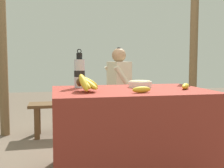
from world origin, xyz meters
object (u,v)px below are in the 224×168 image
at_px(banana_bunch_ripe, 85,82).
at_px(loose_banana_side, 185,86).
at_px(water_bottle, 79,73).
at_px(loose_banana_front, 142,90).
at_px(wooden_bench, 107,106).
at_px(support_post_near, 2,42).
at_px(banana_bunch_green, 67,98).
at_px(serving_bowl, 140,84).
at_px(seated_vendor, 116,85).
at_px(support_post_far, 194,44).

xyz_separation_m(banana_bunch_ripe, loose_banana_side, (0.79, 0.02, -0.05)).
bearing_deg(water_bottle, loose_banana_front, -48.66).
bearing_deg(wooden_bench, water_bottle, -111.92).
distance_m(loose_banana_front, support_post_near, 2.11).
xyz_separation_m(wooden_bench, banana_bunch_green, (-0.49, 0.00, 0.12)).
bearing_deg(banana_bunch_green, loose_banana_front, -74.08).
relative_size(serving_bowl, loose_banana_front, 1.30).
relative_size(loose_banana_front, seated_vendor, 0.14).
bearing_deg(water_bottle, serving_bowl, -6.41).
distance_m(banana_bunch_ripe, loose_banana_front, 0.40).
bearing_deg(banana_bunch_ripe, serving_bowl, 26.54).
relative_size(loose_banana_front, support_post_far, 0.07).
distance_m(loose_banana_front, banana_bunch_green, 1.62).
bearing_deg(seated_vendor, serving_bowl, 79.02).
distance_m(banana_bunch_green, support_post_near, 1.01).
bearing_deg(wooden_bench, support_post_far, 6.95).
relative_size(seated_vendor, support_post_far, 0.47).
height_order(wooden_bench, support_post_far, support_post_far).
bearing_deg(wooden_bench, banana_bunch_ripe, -107.02).
bearing_deg(support_post_far, loose_banana_front, -127.30).
relative_size(banana_bunch_green, support_post_near, 0.11).
bearing_deg(serving_bowl, seated_vendor, 88.07).
relative_size(banana_bunch_ripe, water_bottle, 0.86).
height_order(water_bottle, wooden_bench, water_bottle).
height_order(water_bottle, loose_banana_side, water_bottle).
height_order(loose_banana_front, support_post_near, support_post_near).
xyz_separation_m(loose_banana_front, wooden_bench, (0.05, 1.54, -0.37)).
xyz_separation_m(banana_bunch_ripe, seated_vendor, (0.53, 1.36, -0.15)).
relative_size(serving_bowl, seated_vendor, 0.18).
bearing_deg(loose_banana_side, seated_vendor, 101.18).
xyz_separation_m(seated_vendor, support_post_far, (1.14, 0.19, 0.52)).
relative_size(banana_bunch_ripe, seated_vendor, 0.26).
relative_size(loose_banana_side, support_post_far, 0.07).
distance_m(seated_vendor, support_post_far, 1.27).
distance_m(loose_banana_side, wooden_bench, 1.47).
distance_m(loose_banana_side, seated_vendor, 1.37).
bearing_deg(loose_banana_side, water_bottle, 161.01).
bearing_deg(support_post_far, serving_bowl, -132.01).
height_order(water_bottle, support_post_far, support_post_far).
xyz_separation_m(serving_bowl, support_post_near, (-1.30, 1.30, 0.41)).
xyz_separation_m(banana_bunch_ripe, banana_bunch_green, (-0.06, 1.40, -0.30)).
relative_size(banana_bunch_ripe, support_post_far, 0.12).
bearing_deg(banana_bunch_green, serving_bowl, -64.44).
height_order(loose_banana_side, support_post_far, support_post_far).
bearing_deg(banana_bunch_green, support_post_near, 168.65).
xyz_separation_m(water_bottle, loose_banana_front, (0.39, -0.44, -0.10)).
bearing_deg(banana_bunch_green, water_bottle, -87.38).
bearing_deg(support_post_near, water_bottle, -57.54).
bearing_deg(serving_bowl, water_bottle, 173.59).
bearing_deg(loose_banana_side, banana_bunch_ripe, -178.27).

